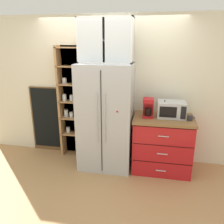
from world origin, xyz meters
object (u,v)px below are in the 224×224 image
object	(u,v)px
microwave	(171,109)
mug_charcoal	(190,118)
coffee_maker	(148,107)
chalkboard_menu	(46,119)
bottle_clear	(164,110)
bottle_amber	(164,112)
refrigerator	(106,117)

from	to	relation	value
microwave	mug_charcoal	distance (m)	0.32
coffee_maker	chalkboard_menu	world-z (taller)	chalkboard_menu
bottle_clear	bottle_amber	size ratio (longest dim) A/B	1.09
coffee_maker	bottle_amber	world-z (taller)	coffee_maker
mug_charcoal	bottle_amber	world-z (taller)	bottle_amber
microwave	bottle_amber	size ratio (longest dim) A/B	1.75
refrigerator	chalkboard_menu	world-z (taller)	refrigerator
microwave	bottle_amber	distance (m)	0.14
mug_charcoal	microwave	bearing A→B (deg)	156.71
chalkboard_menu	bottle_clear	bearing A→B (deg)	-6.78
microwave	bottle_amber	bearing A→B (deg)	-142.47
coffee_maker	mug_charcoal	world-z (taller)	coffee_maker
bottle_amber	chalkboard_menu	bearing A→B (deg)	171.34
microwave	chalkboard_menu	world-z (taller)	chalkboard_menu
microwave	bottle_clear	bearing A→B (deg)	-173.85
bottle_clear	chalkboard_menu	size ratio (longest dim) A/B	0.21
coffee_maker	chalkboard_menu	size ratio (longest dim) A/B	0.24
mug_charcoal	chalkboard_menu	size ratio (longest dim) A/B	0.09
bottle_amber	chalkboard_menu	xyz separation A→B (m)	(-2.22, 0.34, -0.39)
bottle_clear	bottle_amber	world-z (taller)	bottle_clear
refrigerator	coffee_maker	distance (m)	0.72
coffee_maker	bottle_clear	distance (m)	0.26
mug_charcoal	bottle_amber	xyz separation A→B (m)	(-0.40, 0.04, 0.07)
coffee_maker	bottle_amber	bearing A→B (deg)	-9.95
microwave	chalkboard_menu	distance (m)	2.38
bottle_clear	chalkboard_menu	bearing A→B (deg)	173.22
bottle_amber	mug_charcoal	bearing A→B (deg)	-5.06
refrigerator	bottle_amber	bearing A→B (deg)	-0.63
coffee_maker	mug_charcoal	size ratio (longest dim) A/B	2.68
microwave	coffee_maker	bearing A→B (deg)	-173.49
refrigerator	mug_charcoal	xyz separation A→B (m)	(1.35, -0.05, 0.08)
coffee_maker	chalkboard_menu	bearing A→B (deg)	171.50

